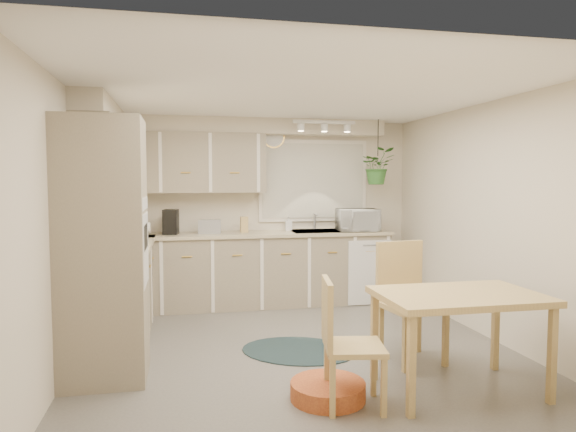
# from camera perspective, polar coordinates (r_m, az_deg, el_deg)

# --- Properties ---
(floor) EXTENTS (4.20, 4.20, 0.00)m
(floor) POSITION_cam_1_polar(r_m,az_deg,el_deg) (5.05, 0.98, -14.57)
(floor) COLOR #656259
(floor) RESTS_ON ground
(ceiling) EXTENTS (4.20, 4.20, 0.00)m
(ceiling) POSITION_cam_1_polar(r_m,az_deg,el_deg) (4.85, 1.02, 13.40)
(ceiling) COLOR white
(ceiling) RESTS_ON wall_back
(wall_back) EXTENTS (4.00, 0.04, 2.40)m
(wall_back) POSITION_cam_1_polar(r_m,az_deg,el_deg) (6.86, -2.89, 0.59)
(wall_back) COLOR beige
(wall_back) RESTS_ON floor
(wall_front) EXTENTS (4.00, 0.04, 2.40)m
(wall_front) POSITION_cam_1_polar(r_m,az_deg,el_deg) (2.81, 10.57, -4.41)
(wall_front) COLOR beige
(wall_front) RESTS_ON floor
(wall_left) EXTENTS (0.04, 4.20, 2.40)m
(wall_left) POSITION_cam_1_polar(r_m,az_deg,el_deg) (4.78, -23.10, -1.21)
(wall_left) COLOR beige
(wall_left) RESTS_ON floor
(wall_right) EXTENTS (0.04, 4.20, 2.40)m
(wall_right) POSITION_cam_1_polar(r_m,az_deg,el_deg) (5.60, 21.40, -0.45)
(wall_right) COLOR beige
(wall_right) RESTS_ON floor
(base_cab_left) EXTENTS (0.60, 1.85, 0.90)m
(base_cab_left) POSITION_cam_1_polar(r_m,az_deg,el_deg) (5.70, -18.17, -7.92)
(base_cab_left) COLOR gray
(base_cab_left) RESTS_ON floor
(base_cab_back) EXTENTS (3.60, 0.60, 0.90)m
(base_cab_back) POSITION_cam_1_polar(r_m,az_deg,el_deg) (6.63, -4.18, -6.07)
(base_cab_back) COLOR gray
(base_cab_back) RESTS_ON floor
(counter_left) EXTENTS (0.64, 1.89, 0.04)m
(counter_left) POSITION_cam_1_polar(r_m,az_deg,el_deg) (5.62, -18.17, -3.23)
(counter_left) COLOR #C8BA92
(counter_left) RESTS_ON base_cab_left
(counter_back) EXTENTS (3.64, 0.64, 0.04)m
(counter_back) POSITION_cam_1_polar(r_m,az_deg,el_deg) (6.55, -4.19, -2.03)
(counter_back) COLOR #C8BA92
(counter_back) RESTS_ON base_cab_back
(oven_stack) EXTENTS (0.65, 0.65, 2.10)m
(oven_stack) POSITION_cam_1_polar(r_m,az_deg,el_deg) (4.37, -19.82, -3.56)
(oven_stack) COLOR gray
(oven_stack) RESTS_ON floor
(wall_oven_face) EXTENTS (0.02, 0.56, 0.58)m
(wall_oven_face) POSITION_cam_1_polar(r_m,az_deg,el_deg) (4.34, -15.62, -3.53)
(wall_oven_face) COLOR silver
(wall_oven_face) RESTS_ON oven_stack
(upper_cab_left) EXTENTS (0.35, 2.00, 0.75)m
(upper_cab_left) POSITION_cam_1_polar(r_m,az_deg,el_deg) (5.72, -19.58, 5.95)
(upper_cab_left) COLOR gray
(upper_cab_left) RESTS_ON wall_left
(upper_cab_back) EXTENTS (2.00, 0.35, 0.75)m
(upper_cab_back) POSITION_cam_1_polar(r_m,az_deg,el_deg) (6.60, -11.33, 5.81)
(upper_cab_back) COLOR gray
(upper_cab_back) RESTS_ON wall_back
(soffit_left) EXTENTS (0.30, 2.00, 0.20)m
(soffit_left) POSITION_cam_1_polar(r_m,az_deg,el_deg) (5.76, -19.94, 10.67)
(soffit_left) COLOR beige
(soffit_left) RESTS_ON wall_left
(soffit_back) EXTENTS (3.60, 0.30, 0.20)m
(soffit_back) POSITION_cam_1_polar(r_m,az_deg,el_deg) (6.71, -4.43, 9.92)
(soffit_back) COLOR beige
(soffit_back) RESTS_ON wall_back
(cooktop) EXTENTS (0.52, 0.58, 0.02)m
(cooktop) POSITION_cam_1_polar(r_m,az_deg,el_deg) (5.05, -18.78, -3.75)
(cooktop) COLOR silver
(cooktop) RESTS_ON counter_left
(range_hood) EXTENTS (0.40, 0.60, 0.14)m
(range_hood) POSITION_cam_1_polar(r_m,az_deg,el_deg) (5.01, -19.13, 1.41)
(range_hood) COLOR silver
(range_hood) RESTS_ON upper_cab_left
(window_blinds) EXTENTS (1.40, 0.02, 1.00)m
(window_blinds) POSITION_cam_1_polar(r_m,az_deg,el_deg) (6.96, 2.85, 3.93)
(window_blinds) COLOR beige
(window_blinds) RESTS_ON wall_back
(window_frame) EXTENTS (1.50, 0.02, 1.10)m
(window_frame) POSITION_cam_1_polar(r_m,az_deg,el_deg) (6.97, 2.83, 3.93)
(window_frame) COLOR silver
(window_frame) RESTS_ON wall_back
(sink) EXTENTS (0.70, 0.48, 0.10)m
(sink) POSITION_cam_1_polar(r_m,az_deg,el_deg) (6.74, 3.41, -2.03)
(sink) COLOR #999BA0
(sink) RESTS_ON counter_back
(dishwasher_front) EXTENTS (0.58, 0.02, 0.83)m
(dishwasher_front) POSITION_cam_1_polar(r_m,az_deg,el_deg) (6.70, 9.09, -6.22)
(dishwasher_front) COLOR silver
(dishwasher_front) RESTS_ON base_cab_back
(track_light_bar) EXTENTS (0.80, 0.04, 0.04)m
(track_light_bar) POSITION_cam_1_polar(r_m,az_deg,el_deg) (6.50, 4.05, 10.37)
(track_light_bar) COLOR silver
(track_light_bar) RESTS_ON ceiling
(wall_clock) EXTENTS (0.30, 0.03, 0.30)m
(wall_clock) POSITION_cam_1_polar(r_m,az_deg,el_deg) (6.87, -1.63, 8.78)
(wall_clock) COLOR #E8B452
(wall_clock) RESTS_ON wall_back
(dining_table) EXTENTS (1.21, 0.81, 0.76)m
(dining_table) POSITION_cam_1_polar(r_m,az_deg,el_deg) (4.21, 18.38, -13.16)
(dining_table) COLOR #D6B66B
(dining_table) RESTS_ON floor
(chair_left) EXTENTS (0.49, 0.49, 0.91)m
(chair_left) POSITION_cam_1_polar(r_m,az_deg,el_deg) (3.76, 7.38, -13.85)
(chair_left) COLOR #D6B66B
(chair_left) RESTS_ON floor
(chair_back) EXTENTS (0.56, 0.56, 1.05)m
(chair_back) POSITION_cam_1_polar(r_m,az_deg,el_deg) (4.71, 13.69, -9.38)
(chair_back) COLOR #D6B66B
(chair_back) RESTS_ON floor
(braided_rug) EXTENTS (1.32, 1.19, 0.01)m
(braided_rug) POSITION_cam_1_polar(r_m,az_deg,el_deg) (4.99, 1.18, -14.71)
(braided_rug) COLOR black
(braided_rug) RESTS_ON floor
(pet_bed) EXTENTS (0.72, 0.72, 0.13)m
(pet_bed) POSITION_cam_1_polar(r_m,az_deg,el_deg) (3.99, 4.45, -18.78)
(pet_bed) COLOR #C26026
(pet_bed) RESTS_ON floor
(microwave) EXTENTS (0.55, 0.33, 0.36)m
(microwave) POSITION_cam_1_polar(r_m,az_deg,el_deg) (6.77, 7.76, -0.17)
(microwave) COLOR silver
(microwave) RESTS_ON counter_back
(soap_bottle) EXTENTS (0.10, 0.20, 0.09)m
(soap_bottle) POSITION_cam_1_polar(r_m,az_deg,el_deg) (6.79, 0.06, -1.27)
(soap_bottle) COLOR silver
(soap_bottle) RESTS_ON counter_back
(hanging_plant) EXTENTS (0.51, 0.55, 0.37)m
(hanging_plant) POSITION_cam_1_polar(r_m,az_deg,el_deg) (6.85, 9.93, 5.03)
(hanging_plant) COLOR #306729
(hanging_plant) RESTS_ON ceiling
(coffee_maker) EXTENTS (0.20, 0.23, 0.31)m
(coffee_maker) POSITION_cam_1_polar(r_m,az_deg,el_deg) (6.49, -12.89, -0.64)
(coffee_maker) COLOR black
(coffee_maker) RESTS_ON counter_back
(toaster) EXTENTS (0.30, 0.19, 0.17)m
(toaster) POSITION_cam_1_polar(r_m,az_deg,el_deg) (6.52, -8.71, -1.17)
(toaster) COLOR #999BA0
(toaster) RESTS_ON counter_back
(knife_block) EXTENTS (0.09, 0.09, 0.20)m
(knife_block) POSITION_cam_1_polar(r_m,az_deg,el_deg) (6.59, -4.89, -0.95)
(knife_block) COLOR #D6B66B
(knife_block) RESTS_ON counter_back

